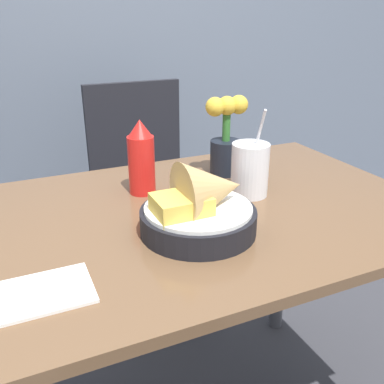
{
  "coord_description": "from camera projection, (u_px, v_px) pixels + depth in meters",
  "views": [
    {
      "loc": [
        -0.38,
        -0.83,
        1.18
      ],
      "look_at": [
        -0.02,
        -0.03,
        0.81
      ],
      "focal_mm": 40.0,
      "sensor_mm": 36.0,
      "label": 1
    }
  ],
  "objects": [
    {
      "name": "chair_far_window",
      "position": [
        142.0,
        177.0,
        1.79
      ],
      "size": [
        0.4,
        0.4,
        0.92
      ],
      "color": "black",
      "rests_on": "ground_plane"
    },
    {
      "name": "napkin",
      "position": [
        46.0,
        292.0,
        0.7
      ],
      "size": [
        0.15,
        0.12,
        0.01
      ],
      "color": "white",
      "rests_on": "dining_table"
    },
    {
      "name": "food_basket",
      "position": [
        202.0,
        207.0,
        0.89
      ],
      "size": [
        0.24,
        0.24,
        0.16
      ],
      "color": "black",
      "rests_on": "dining_table"
    },
    {
      "name": "ketchup_bottle",
      "position": [
        141.0,
        158.0,
        1.07
      ],
      "size": [
        0.07,
        0.07,
        0.19
      ],
      "color": "red",
      "rests_on": "dining_table"
    },
    {
      "name": "flower_vase",
      "position": [
        226.0,
        138.0,
        1.19
      ],
      "size": [
        0.13,
        0.09,
        0.22
      ],
      "color": "black",
      "rests_on": "dining_table"
    },
    {
      "name": "dining_table",
      "position": [
        194.0,
        251.0,
        1.05
      ],
      "size": [
        1.14,
        0.74,
        0.75
      ],
      "color": "brown",
      "rests_on": "ground_plane"
    },
    {
      "name": "drink_cup",
      "position": [
        250.0,
        171.0,
        1.07
      ],
      "size": [
        0.09,
        0.09,
        0.22
      ],
      "color": "silver",
      "rests_on": "dining_table"
    }
  ]
}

